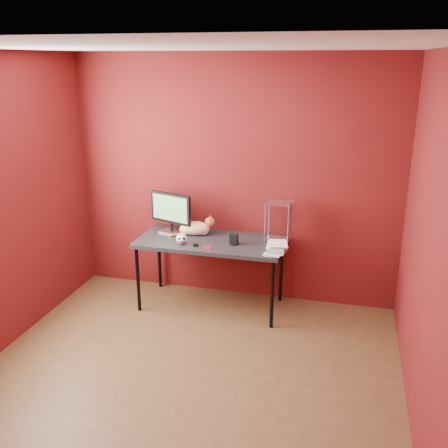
% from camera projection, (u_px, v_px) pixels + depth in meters
% --- Properties ---
extents(room, '(3.52, 3.52, 2.61)m').
position_uv_depth(room, '(178.00, 215.00, 3.62)').
color(room, '#50331B').
rests_on(room, ground).
extents(desk, '(1.50, 0.70, 0.75)m').
position_uv_depth(desk, '(211.00, 244.00, 5.15)').
color(desk, black).
rests_on(desk, ground).
extents(monitor, '(0.49, 0.23, 0.44)m').
position_uv_depth(monitor, '(171.00, 211.00, 5.28)').
color(monitor, '#ADACB1').
rests_on(monitor, desk).
extents(cat, '(0.44, 0.25, 0.22)m').
position_uv_depth(cat, '(195.00, 228.00, 5.26)').
color(cat, orange).
rests_on(cat, desk).
extents(skull_mug, '(0.11, 0.12, 0.11)m').
position_uv_depth(skull_mug, '(182.00, 239.00, 5.01)').
color(skull_mug, white).
rests_on(skull_mug, desk).
extents(speaker, '(0.10, 0.10, 0.11)m').
position_uv_depth(speaker, '(234.00, 239.00, 5.00)').
color(speaker, black).
rests_on(speaker, desk).
extents(book_stack, '(0.21, 0.26, 1.14)m').
position_uv_depth(book_stack, '(270.00, 195.00, 4.64)').
color(book_stack, beige).
rests_on(book_stack, desk).
extents(wire_rack, '(0.25, 0.21, 0.41)m').
position_uv_depth(wire_rack, '(278.00, 221.00, 5.07)').
color(wire_rack, '#ADACB1').
rests_on(wire_rack, desk).
extents(pocket_knife, '(0.08, 0.03, 0.02)m').
position_uv_depth(pocket_knife, '(207.00, 247.00, 4.91)').
color(pocket_knife, '#AE0D23').
rests_on(pocket_knife, desk).
extents(black_gadget, '(0.06, 0.04, 0.02)m').
position_uv_depth(black_gadget, '(196.00, 245.00, 4.96)').
color(black_gadget, black).
rests_on(black_gadget, desk).
extents(washer, '(0.05, 0.05, 0.00)m').
position_uv_depth(washer, '(185.00, 248.00, 4.91)').
color(washer, '#ADACB1').
rests_on(washer, desk).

